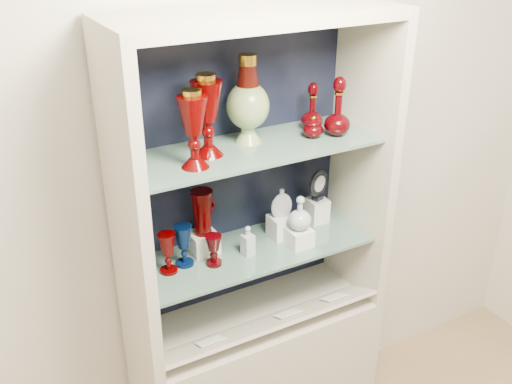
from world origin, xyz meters
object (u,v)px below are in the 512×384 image
ruby_decanter_b (313,105)px  ruby_decanter_a (339,103)px  enamel_urn (248,100)px  cobalt_goblet (184,246)px  clear_round_decanter (300,214)px  cameo_medallion (318,185)px  flat_flask (282,202)px  ruby_pitcher (202,212)px  pedestal_lamp_right (207,116)px  pedestal_lamp_left (194,129)px  ruby_goblet_tall (168,253)px  lidded_bowl (313,126)px  clear_square_bottle (248,240)px  ruby_goblet_small (214,250)px

ruby_decanter_b → ruby_decanter_a: bearing=-64.2°
enamel_urn → cobalt_goblet: 0.57m
clear_round_decanter → cameo_medallion: (0.17, 0.13, 0.03)m
enamel_urn → ruby_decanter_b: size_ratio=1.62×
flat_flask → ruby_pitcher: bearing=179.7°
pedestal_lamp_right → enamel_urn: (0.18, 0.05, 0.02)m
pedestal_lamp_left → ruby_goblet_tall: (-0.09, 0.07, -0.47)m
lidded_bowl → pedestal_lamp_right: bearing=176.4°
cobalt_goblet → clear_square_bottle: (0.24, -0.05, -0.02)m
cobalt_goblet → flat_flask: bearing=0.7°
enamel_urn → ruby_decanter_b: (0.27, -0.00, -0.06)m
ruby_decanter_a → ruby_pitcher: bearing=166.8°
enamel_urn → flat_flask: size_ratio=2.58×
ruby_goblet_tall → ruby_decanter_a: bearing=-4.5°
pedestal_lamp_right → lidded_bowl: bearing=-3.6°
pedestal_lamp_left → clear_square_bottle: (0.21, 0.04, -0.49)m
pedestal_lamp_right → cameo_medallion: 0.65m
ruby_pitcher → cobalt_goblet: bearing=-178.6°
pedestal_lamp_right → ruby_goblet_tall: 0.51m
enamel_urn → cameo_medallion: size_ratio=2.33×
pedestal_lamp_right → ruby_pitcher: pedestal_lamp_right is taller
clear_square_bottle → ruby_goblet_tall: bearing=173.5°
ruby_decanter_a → flat_flask: ruby_decanter_a is taller
enamel_urn → ruby_goblet_small: enamel_urn is taller
pedestal_lamp_left → ruby_decanter_a: 0.58m
pedestal_lamp_right → lidded_bowl: 0.42m
ruby_goblet_small → flat_flask: 0.34m
pedestal_lamp_left → lidded_bowl: (0.49, 0.05, -0.09)m
ruby_decanter_b → cobalt_goblet: bearing=-177.2°
ruby_goblet_small → clear_square_bottle: (0.14, 0.00, -0.00)m
clear_round_decanter → ruby_goblet_tall: bearing=172.3°
clear_round_decanter → lidded_bowl: bearing=30.4°
enamel_urn → ruby_goblet_small: 0.56m
pedestal_lamp_left → ruby_decanter_a: pedestal_lamp_left is taller
pedestal_lamp_right → cameo_medallion: size_ratio=2.07×
flat_flask → pedestal_lamp_left: bearing=-158.7°
ruby_decanter_a → cobalt_goblet: bearing=173.4°
ruby_decanter_b → cobalt_goblet: 0.71m
clear_round_decanter → cameo_medallion: cameo_medallion is taller
enamel_urn → ruby_goblet_tall: 0.61m
ruby_goblet_tall → pedestal_lamp_left: bearing=-38.6°
ruby_decanter_b → clear_round_decanter: 0.41m
enamel_urn → clear_round_decanter: bearing=-35.6°
flat_flask → clear_round_decanter: 0.10m
ruby_pitcher → clear_square_bottle: ruby_pitcher is taller
ruby_decanter_a → flat_flask: (-0.19, 0.07, -0.39)m
clear_square_bottle → flat_flask: size_ratio=0.99×
ruby_decanter_a → pedestal_lamp_right: bearing=174.2°
enamel_urn → flat_flask: (0.13, -0.02, -0.43)m
ruby_decanter_a → ruby_goblet_tall: 0.82m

